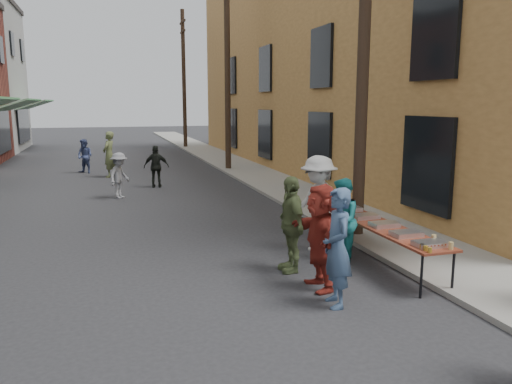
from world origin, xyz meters
TOP-DOWN VIEW (x-y plane):
  - ground at (0.00, 0.00)m, footprint 120.00×120.00m
  - sidewalk at (5.00, 15.00)m, footprint 2.20×60.00m
  - building_ochre at (11.10, 14.00)m, footprint 10.00×28.00m
  - utility_pole_near at (4.30, 3.00)m, footprint 0.26×0.26m
  - utility_pole_mid at (4.30, 15.00)m, footprint 0.26×0.26m
  - utility_pole_far at (4.30, 27.00)m, footprint 0.26×0.26m
  - serving_table at (3.80, 1.38)m, footprint 0.70×4.00m
  - catering_tray_sausage at (3.80, -0.27)m, footprint 0.50×0.33m
  - catering_tray_foil_b at (3.80, 0.38)m, footprint 0.50×0.33m
  - catering_tray_buns at (3.80, 1.08)m, footprint 0.50×0.33m
  - catering_tray_foil_d at (3.80, 1.78)m, footprint 0.50×0.33m
  - catering_tray_buns_end at (3.80, 2.48)m, footprint 0.50×0.33m
  - condiment_jar_a at (3.58, -0.57)m, footprint 0.07×0.07m
  - condiment_jar_b at (3.58, -0.47)m, footprint 0.07×0.07m
  - condiment_jar_c at (3.58, -0.37)m, footprint 0.07×0.07m
  - cup_stack at (4.00, -0.52)m, footprint 0.08×0.08m
  - guest_front_b at (2.12, -0.36)m, footprint 0.51×0.70m
  - guest_front_c at (3.15, 1.53)m, footprint 0.92×0.98m
  - guest_front_d at (3.01, 2.28)m, footprint 1.13×1.45m
  - guest_front_e at (2.04, 1.31)m, footprint 0.46×1.03m
  - guest_queue_back at (2.19, 0.37)m, footprint 0.61×1.64m
  - passerby_left at (-0.64, 9.48)m, footprint 0.97×1.09m
  - passerby_mid at (0.71, 11.24)m, footprint 0.94×0.53m
  - passerby_right at (-0.86, 14.36)m, footprint 0.71×0.81m
  - passerby_far at (-1.85, 15.95)m, footprint 0.90×0.87m

SIDE VIEW (x-z plane):
  - ground at x=0.00m, z-range 0.00..0.00m
  - sidewalk at x=5.00m, z-range 0.00..0.10m
  - serving_table at x=3.80m, z-range 0.34..1.09m
  - passerby_left at x=-0.64m, z-range 0.00..1.46m
  - passerby_far at x=-1.85m, z-range 0.00..1.47m
  - passerby_mid at x=0.71m, z-range 0.00..1.51m
  - catering_tray_sausage at x=3.80m, z-range 0.75..0.83m
  - catering_tray_foil_b at x=3.80m, z-range 0.75..0.83m
  - catering_tray_buns at x=3.80m, z-range 0.75..0.83m
  - catering_tray_foil_d at x=3.80m, z-range 0.75..0.83m
  - catering_tray_buns_end at x=3.80m, z-range 0.75..0.83m
  - condiment_jar_a at x=3.58m, z-range 0.75..0.83m
  - condiment_jar_b at x=3.58m, z-range 0.75..0.83m
  - condiment_jar_c at x=3.58m, z-range 0.75..0.83m
  - guest_front_c at x=3.15m, z-range 0.00..1.61m
  - cup_stack at x=4.00m, z-range 0.75..0.87m
  - guest_front_e at x=2.04m, z-range 0.00..1.74m
  - guest_queue_back at x=2.19m, z-range 0.00..1.74m
  - guest_front_b at x=2.12m, z-range 0.00..1.79m
  - passerby_right at x=-0.86m, z-range 0.00..1.87m
  - guest_front_d at x=3.01m, z-range 0.00..1.97m
  - utility_pole_near at x=4.30m, z-range 0.00..9.00m
  - utility_pole_mid at x=4.30m, z-range 0.00..9.00m
  - utility_pole_far at x=4.30m, z-range 0.00..9.00m
  - building_ochre at x=11.10m, z-range 0.00..10.00m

